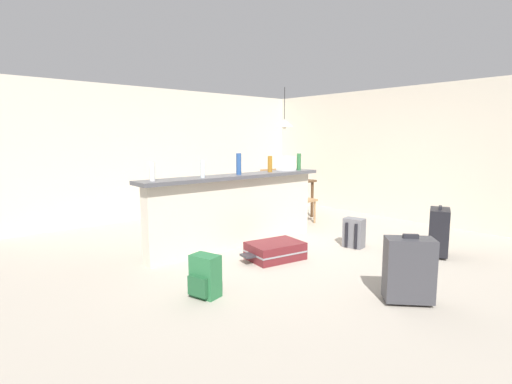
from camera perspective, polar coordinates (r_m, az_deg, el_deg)
name	(u,v)px	position (r m, az deg, el deg)	size (l,w,h in m)	color
ground_plane	(279,246)	(5.85, 3.31, -7.81)	(13.00, 13.00, 0.05)	#ADA393
wall_back	(174,153)	(8.11, -11.86, 5.56)	(6.60, 0.10, 2.50)	beige
wall_right	(379,153)	(8.22, 17.41, 5.39)	(0.10, 6.00, 2.50)	beige
partition_half_wall	(237,213)	(5.61, -2.81, -3.01)	(2.80, 0.20, 0.99)	beige
bar_countertop	(237,176)	(5.54, -2.84, 2.29)	(2.96, 0.40, 0.05)	#4C4C51
bottle_white	(152,171)	(4.86, -14.86, 2.90)	(0.07, 0.07, 0.23)	silver
bottle_clear	(203,169)	(5.13, -7.77, 3.37)	(0.06, 0.06, 0.23)	silver
bottle_blue	(239,164)	(5.53, -2.53, 4.11)	(0.07, 0.07, 0.30)	#284C89
bottle_amber	(270,164)	(5.95, 2.04, 4.10)	(0.07, 0.07, 0.24)	#9E661E
bottle_green	(299,162)	(6.35, 6.25, 4.40)	(0.07, 0.07, 0.27)	#2D6B38
grocery_bag	(286,163)	(6.26, 4.41, 4.17)	(0.26, 0.18, 0.22)	silver
dining_table	(282,185)	(7.63, 3.87, 1.02)	(1.10, 0.80, 0.74)	#4C331E
dining_chair_near_partition	(299,195)	(7.26, 6.30, -0.41)	(0.41, 0.41, 0.93)	#9E754C
dining_chair_far_side	(266,189)	(8.09, 1.40, 0.50)	(0.43, 0.43, 0.93)	#9E754C
pendant_lamp	(284,123)	(7.57, 4.14, 9.98)	(0.34, 0.34, 0.78)	black
suitcase_flat_maroon	(275,251)	(5.13, 2.78, -8.51)	(0.87, 0.59, 0.22)	maroon
suitcase_upright_black	(439,231)	(5.74, 25.04, -5.21)	(0.50, 0.40, 0.67)	black
backpack_grey	(354,233)	(5.81, 14.09, -5.83)	(0.29, 0.31, 0.42)	slate
backpack_green	(205,277)	(3.97, -7.45, -12.13)	(0.30, 0.32, 0.42)	#286B3D
suitcase_upright_charcoal	(409,269)	(4.02, 21.35, -10.44)	(0.48, 0.48, 0.67)	#38383D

